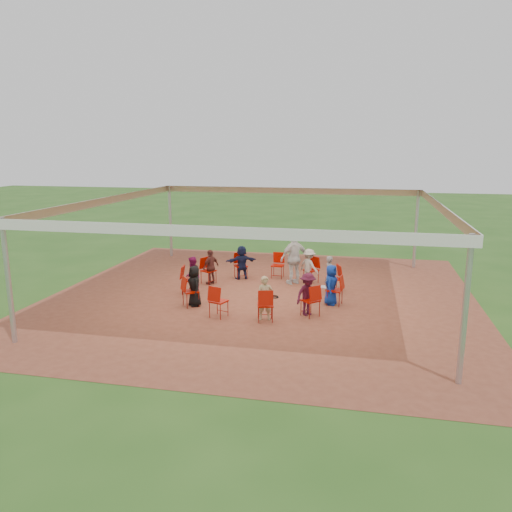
% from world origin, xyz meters
% --- Properties ---
extents(ground, '(80.00, 80.00, 0.00)m').
position_xyz_m(ground, '(0.00, 0.00, 0.00)').
color(ground, '#2B551A').
rests_on(ground, ground).
extents(dirt_patch, '(13.00, 13.00, 0.00)m').
position_xyz_m(dirt_patch, '(0.00, 0.00, 0.01)').
color(dirt_patch, brown).
rests_on(dirt_patch, ground).
extents(tent, '(10.33, 10.33, 3.00)m').
position_xyz_m(tent, '(0.00, 0.00, 2.37)').
color(tent, '#B2B2B7').
rests_on(tent, ground).
extents(chair_0, '(0.51, 0.49, 0.90)m').
position_xyz_m(chair_0, '(2.29, -0.43, 0.45)').
color(chair_0, '#A70E00').
rests_on(chair_0, ground).
extents(chair_1, '(0.57, 0.55, 0.90)m').
position_xyz_m(chair_1, '(2.16, 0.88, 0.45)').
color(chair_1, '#A70E00').
rests_on(chair_1, ground).
extents(chair_2, '(0.60, 0.60, 0.90)m').
position_xyz_m(chair_2, '(1.34, 1.90, 0.45)').
color(chair_2, '#A70E00').
rests_on(chair_2, ground).
extents(chair_3, '(0.44, 0.46, 0.90)m').
position_xyz_m(chair_3, '(0.10, 2.33, 0.45)').
color(chair_3, '#A70E00').
rests_on(chair_3, ground).
extents(chair_4, '(0.58, 0.59, 0.90)m').
position_xyz_m(chair_4, '(-1.18, 2.01, 0.45)').
color(chair_4, '#A70E00').
rests_on(chair_4, ground).
extents(chair_5, '(0.58, 0.57, 0.90)m').
position_xyz_m(chair_5, '(-2.08, 1.06, 0.45)').
color(chair_5, '#A70E00').
rests_on(chair_5, ground).
extents(chair_6, '(0.48, 0.46, 0.90)m').
position_xyz_m(chair_6, '(-2.32, -0.23, 0.45)').
color(chair_6, '#A70E00').
rests_on(chair_6, ground).
extents(chair_7, '(0.61, 0.60, 0.90)m').
position_xyz_m(chair_7, '(-1.82, -1.45, 0.45)').
color(chair_7, '#A70E00').
rests_on(chair_7, ground).
extents(chair_8, '(0.54, 0.55, 0.90)m').
position_xyz_m(chair_8, '(-0.75, -2.20, 0.45)').
color(chair_8, '#A70E00').
rests_on(chair_8, ground).
extents(chair_9, '(0.51, 0.53, 0.90)m').
position_xyz_m(chair_9, '(0.56, -2.26, 0.45)').
color(chair_9, '#A70E00').
rests_on(chair_9, ground).
extents(chair_10, '(0.61, 0.61, 0.90)m').
position_xyz_m(chair_10, '(1.69, -1.60, 0.45)').
color(chair_10, '#A70E00').
rests_on(chair_10, ground).
extents(person_seated_0, '(0.43, 0.64, 1.20)m').
position_xyz_m(person_seated_0, '(2.17, -0.41, 0.61)').
color(person_seated_0, '#0E2F95').
rests_on(person_seated_0, ground).
extents(person_seated_1, '(0.43, 0.51, 1.20)m').
position_xyz_m(person_seated_1, '(2.05, 0.83, 0.61)').
color(person_seated_1, slate).
rests_on(person_seated_1, ground).
extents(person_seated_2, '(0.85, 0.76, 1.20)m').
position_xyz_m(person_seated_2, '(1.27, 1.81, 0.61)').
color(person_seated_2, '#B4AD9F').
rests_on(person_seated_2, ground).
extents(person_seated_3, '(1.17, 0.92, 1.20)m').
position_xyz_m(person_seated_3, '(-1.12, 1.91, 0.61)').
color(person_seated_3, '#151C3D').
rests_on(person_seated_3, ground).
extents(person_seated_4, '(0.64, 0.79, 1.20)m').
position_xyz_m(person_seated_4, '(-1.97, 1.00, 0.61)').
color(person_seated_4, '#592822').
rests_on(person_seated_4, ground).
extents(person_seated_5, '(0.39, 0.61, 1.20)m').
position_xyz_m(person_seated_5, '(-2.20, -0.22, 0.61)').
color(person_seated_5, maroon).
rests_on(person_seated_5, ground).
extents(person_seated_6, '(0.62, 0.66, 1.20)m').
position_xyz_m(person_seated_6, '(-1.73, -1.38, 0.61)').
color(person_seated_6, black).
rests_on(person_seated_6, ground).
extents(person_seated_7, '(0.49, 0.38, 1.20)m').
position_xyz_m(person_seated_7, '(0.53, -2.14, 0.61)').
color(person_seated_7, tan).
rests_on(person_seated_7, ground).
extents(person_seated_8, '(0.81, 0.83, 1.20)m').
position_xyz_m(person_seated_8, '(1.61, -1.51, 0.61)').
color(person_seated_8, '#431023').
rests_on(person_seated_8, ground).
extents(standing_person, '(1.15, 1.08, 1.79)m').
position_xyz_m(standing_person, '(0.78, 1.65, 0.90)').
color(standing_person, silver).
rests_on(standing_person, ground).
extents(cable_coil, '(0.34, 0.34, 0.03)m').
position_xyz_m(cable_coil, '(0.42, -0.07, 0.02)').
color(cable_coil, black).
rests_on(cable_coil, ground).
extents(laptop, '(0.28, 0.33, 0.20)m').
position_xyz_m(laptop, '(2.01, -0.37, 0.57)').
color(laptop, '#B7B7BC').
rests_on(laptop, ground).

